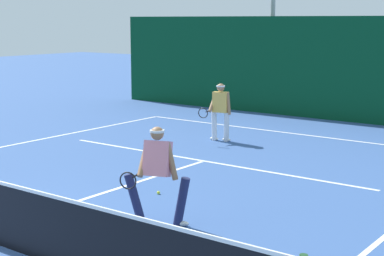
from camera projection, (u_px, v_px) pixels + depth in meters
court_line_baseline_far at (291, 133)px, 18.52m from camera, size 10.79×0.10×0.01m
court_line_service at (204, 161)px, 14.89m from camera, size 8.80×0.10×0.01m
court_line_centre at (110, 191)px, 12.30m from camera, size 0.10×6.40×0.01m
player_near at (157, 171)px, 10.16m from camera, size 1.16×0.99×1.69m
player_far at (220, 109)px, 17.22m from camera, size 0.66×0.89×1.65m
tennis_ball at (158, 193)px, 12.06m from camera, size 0.07×0.07×0.07m
back_fence_windscreen at (335, 69)px, 20.66m from camera, size 18.67×0.12×3.55m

